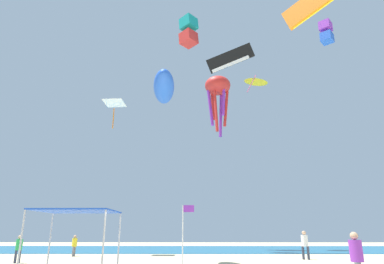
{
  "coord_description": "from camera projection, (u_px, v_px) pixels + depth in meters",
  "views": [
    {
      "loc": [
        2.3,
        -14.1,
        1.7
      ],
      "look_at": [
        1.98,
        9.8,
        8.95
      ],
      "focal_mm": 31.32,
      "sensor_mm": 36.0,
      "label": 1
    }
  ],
  "objects": [
    {
      "name": "person_leftmost",
      "position": [
        19.0,
        246.0,
        20.23
      ],
      "size": [
        0.38,
        0.41,
        1.6
      ],
      "rotation": [
        0.0,
        0.0,
        1.21
      ],
      "color": "#33384C",
      "rests_on": "ground"
    },
    {
      "name": "canopy_tent",
      "position": [
        77.0,
        214.0,
        14.17
      ],
      "size": [
        3.21,
        2.69,
        2.64
      ],
      "color": "#B2B2B7",
      "rests_on": "ground"
    },
    {
      "name": "kite_delta_yellow",
      "position": [
        256.0,
        80.0,
        40.83
      ],
      "size": [
        4.05,
        4.04,
        2.41
      ],
      "rotation": [
        0.0,
        0.0,
        0.88
      ],
      "color": "yellow"
    },
    {
      "name": "kite_diamond_white",
      "position": [
        114.0,
        104.0,
        31.75
      ],
      "size": [
        1.99,
        1.99,
        2.62
      ],
      "rotation": [
        0.0,
        0.0,
        3.08
      ],
      "color": "white"
    },
    {
      "name": "ocean_strip",
      "position": [
        176.0,
        249.0,
        37.57
      ],
      "size": [
        110.0,
        18.75,
        0.03
      ],
      "primitive_type": "cube",
      "color": "#1E6B93",
      "rests_on": "ground"
    },
    {
      "name": "person_central",
      "position": [
        305.0,
        243.0,
        22.85
      ],
      "size": [
        0.46,
        0.45,
        1.87
      ],
      "rotation": [
        0.0,
        0.0,
        2.66
      ],
      "color": "#33384C",
      "rests_on": "ground"
    },
    {
      "name": "kite_box_purple",
      "position": [
        326.0,
        32.0,
        28.12
      ],
      "size": [
        1.3,
        1.3,
        1.95
      ],
      "rotation": [
        0.0,
        0.0,
        2.43
      ],
      "color": "purple"
    },
    {
      "name": "banner_flag",
      "position": [
        184.0,
        229.0,
        17.01
      ],
      "size": [
        0.61,
        0.06,
        3.1
      ],
      "color": "silver",
      "rests_on": "ground"
    },
    {
      "name": "person_near_tent",
      "position": [
        356.0,
        254.0,
        11.11
      ],
      "size": [
        0.42,
        0.42,
        1.75
      ],
      "rotation": [
        0.0,
        0.0,
        0.99
      ],
      "color": "slate",
      "rests_on": "ground"
    },
    {
      "name": "kite_box_teal",
      "position": [
        189.0,
        31.0,
        38.26
      ],
      "size": [
        2.33,
        2.32,
        3.48
      ],
      "rotation": [
        0.0,
        0.0,
        0.84
      ],
      "color": "teal"
    },
    {
      "name": "kite_inflatable_blue",
      "position": [
        164.0,
        87.0,
        22.61
      ],
      "size": [
        1.82,
        4.82,
        1.68
      ],
      "rotation": [
        0.0,
        0.0,
        4.8
      ],
      "color": "blue"
    },
    {
      "name": "person_rightmost",
      "position": [
        74.0,
        244.0,
        25.97
      ],
      "size": [
        0.38,
        0.42,
        1.58
      ],
      "rotation": [
        0.0,
        0.0,
        4.65
      ],
      "color": "slate",
      "rests_on": "ground"
    },
    {
      "name": "kite_parafoil_black",
      "position": [
        230.0,
        59.0,
        36.2
      ],
      "size": [
        5.28,
        1.33,
        3.22
      ],
      "rotation": [
        0.0,
        0.0,
        2.99
      ],
      "color": "black"
    },
    {
      "name": "kite_octopus_red",
      "position": [
        218.0,
        89.0,
        40.69
      ],
      "size": [
        4.36,
        4.36,
        7.33
      ],
      "rotation": [
        0.0,
        0.0,
        2.24
      ],
      "color": "red"
    }
  ]
}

